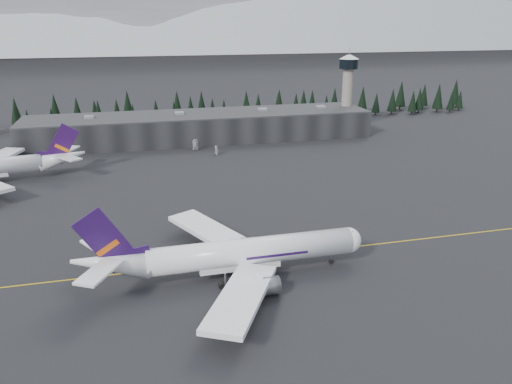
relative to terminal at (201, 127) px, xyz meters
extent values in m
plane|color=black|center=(0.00, -125.00, -6.30)|extent=(1400.00, 1400.00, 0.00)
cube|color=gold|center=(0.00, -127.00, -6.29)|extent=(400.00, 0.40, 0.02)
cube|color=black|center=(0.00, 0.00, -0.30)|extent=(160.00, 30.00, 12.00)
cube|color=#333335|center=(0.00, 0.00, 6.00)|extent=(160.00, 30.00, 0.60)
cylinder|color=gray|center=(75.00, 3.00, 9.70)|extent=(5.20, 5.20, 32.00)
cylinder|color=black|center=(75.00, 3.00, 26.95)|extent=(9.20, 9.20, 4.50)
cone|color=silver|center=(75.00, 3.00, 30.40)|extent=(10.00, 10.00, 2.00)
cube|color=black|center=(0.00, 37.00, 1.20)|extent=(360.00, 20.00, 15.00)
cylinder|color=white|center=(-8.30, -134.06, -0.75)|extent=(46.45, 6.25, 6.06)
sphere|color=white|center=(14.91, -133.97, -0.75)|extent=(6.06, 6.06, 6.06)
cone|color=white|center=(-38.58, -134.19, 0.16)|extent=(16.98, 6.13, 8.77)
cube|color=white|center=(-14.42, -118.45, -2.36)|extent=(20.49, 28.73, 2.59)
cylinder|color=gray|center=(-8.34, -123.97, -4.08)|extent=(6.58, 3.86, 3.84)
cube|color=white|center=(-14.29, -149.73, -2.36)|extent=(20.32, 28.78, 2.59)
cylinder|color=gray|center=(-8.26, -144.16, -4.08)|extent=(6.58, 3.86, 3.84)
cube|color=#250E43|center=(-39.08, -134.19, 5.31)|extent=(12.79, 0.56, 15.03)
cube|color=#D4530C|center=(-38.88, -134.19, 3.79)|extent=(4.92, 0.59, 3.70)
cube|color=white|center=(-40.62, -128.15, 1.57)|extent=(9.52, 11.88, 0.50)
cube|color=white|center=(-40.57, -140.26, 1.57)|extent=(9.45, 11.89, 0.50)
cylinder|color=black|center=(10.88, -133.98, -4.79)|extent=(0.50, 0.50, 3.03)
cylinder|color=black|center=(-15.38, -129.55, -4.79)|extent=(0.50, 0.50, 3.03)
cylinder|color=black|center=(-15.35, -138.64, -4.79)|extent=(0.50, 0.50, 3.03)
cone|color=white|center=(-57.53, -43.86, 0.21)|extent=(17.67, 8.01, 8.84)
cube|color=#2E0F48|center=(-57.02, -43.80, 5.40)|extent=(12.86, 1.97, 15.15)
cube|color=orange|center=(-57.23, -43.83, 3.87)|extent=(4.99, 1.13, 3.73)
cube|color=white|center=(-54.81, -49.69, 1.64)|extent=(10.34, 11.72, 0.51)
cube|color=white|center=(-56.20, -37.56, 1.64)|extent=(8.66, 12.09, 0.51)
imported|color=silver|center=(-5.64, -19.48, -5.60)|extent=(3.53, 5.43, 1.39)
imported|color=silver|center=(2.12, -29.49, -5.62)|extent=(4.14, 2.04, 1.36)
camera|label=1|loc=(-32.28, -231.83, 48.34)|focal=35.00mm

